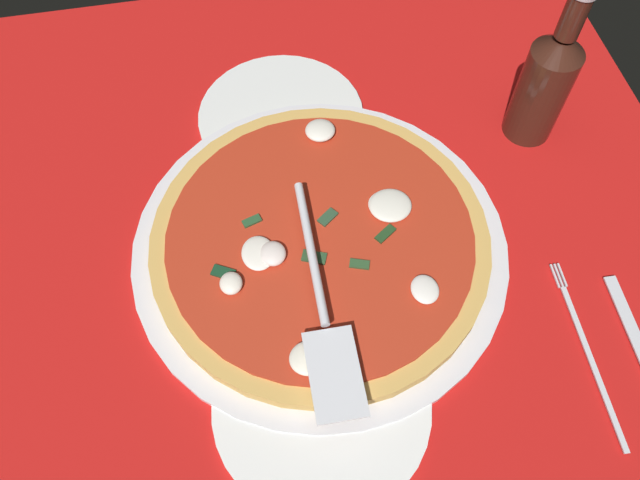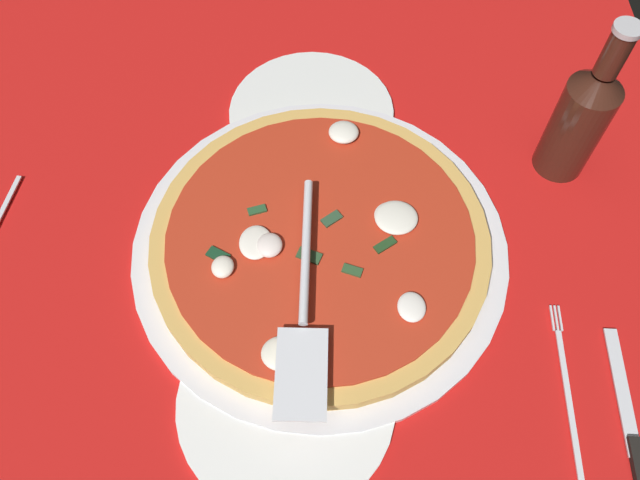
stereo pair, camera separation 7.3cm
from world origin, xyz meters
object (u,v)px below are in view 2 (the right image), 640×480
(dinner_plate_left, at_px, (311,113))
(beer_bottle, at_px, (580,119))
(pizza, at_px, (320,240))
(place_setting_far, at_px, (600,419))
(dinner_plate_right, at_px, (286,402))
(pizza_server, at_px, (304,303))

(dinner_plate_left, distance_m, beer_bottle, 0.34)
(pizza, height_order, place_setting_far, pizza)
(pizza, distance_m, place_setting_far, 0.35)
(place_setting_far, height_order, beer_bottle, beer_bottle)
(pizza, relative_size, beer_bottle, 1.76)
(dinner_plate_left, relative_size, pizza, 0.56)
(dinner_plate_right, distance_m, beer_bottle, 0.47)
(dinner_plate_left, xyz_separation_m, place_setting_far, (0.41, 0.30, -0.00))
(dinner_plate_left, xyz_separation_m, pizza, (0.21, 0.01, 0.02))
(pizza, xyz_separation_m, pizza_server, (0.09, -0.02, 0.03))
(beer_bottle, bearing_deg, place_setting_far, -3.10)
(dinner_plate_right, xyz_separation_m, beer_bottle, (-0.31, 0.34, 0.08))
(dinner_plate_right, xyz_separation_m, place_setting_far, (0.02, 0.32, -0.00))
(pizza, height_order, pizza_server, pizza_server)
(pizza, bearing_deg, pizza_server, -10.29)
(pizza, xyz_separation_m, beer_bottle, (-0.13, 0.30, 0.07))
(pizza_server, bearing_deg, beer_bottle, 125.49)
(pizza, bearing_deg, place_setting_far, 54.99)
(dinner_plate_left, height_order, pizza_server, pizza_server)
(pizza, bearing_deg, beer_bottle, 112.75)
(dinner_plate_right, xyz_separation_m, pizza_server, (-0.09, 0.02, 0.04))
(dinner_plate_right, height_order, pizza_server, pizza_server)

